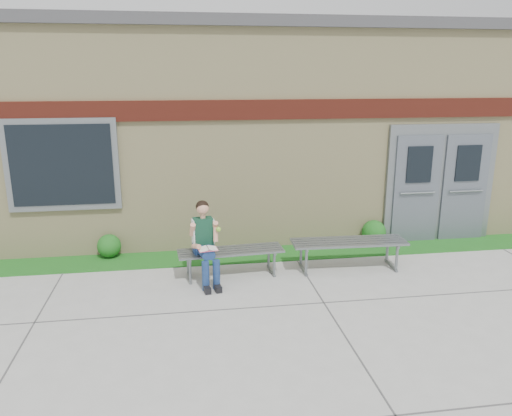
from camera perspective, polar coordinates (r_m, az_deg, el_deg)
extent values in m
plane|color=#9E9E99|center=(6.80, 0.64, -13.17)|extent=(80.00, 80.00, 0.00)
cube|color=#175316|center=(9.15, -1.97, -5.44)|extent=(16.00, 0.80, 0.02)
cube|color=beige|center=(12.01, -3.97, 9.26)|extent=(16.00, 6.00, 4.00)
cube|color=#3F3F42|center=(11.98, -4.16, 19.30)|extent=(16.20, 6.20, 0.20)
cube|color=maroon|center=(8.95, -2.41, 11.13)|extent=(16.00, 0.06, 0.35)
cube|color=slate|center=(9.23, -21.26, 4.60)|extent=(1.90, 0.08, 1.60)
cube|color=black|center=(9.19, -21.31, 4.56)|extent=(1.70, 0.04, 1.40)
cube|color=slate|center=(10.37, 20.26, 2.67)|extent=(2.20, 0.08, 2.30)
cube|color=#545B65|center=(10.12, 17.85, 2.00)|extent=(0.92, 0.06, 2.10)
cube|color=#545B65|center=(10.60, 22.71, 2.12)|extent=(0.92, 0.06, 2.10)
cube|color=slate|center=(8.16, -2.90, -4.91)|extent=(1.74, 0.59, 0.03)
cube|color=slate|center=(8.21, -7.67, -6.65)|extent=(0.07, 0.48, 0.39)
cube|color=slate|center=(8.33, 1.84, -6.18)|extent=(0.07, 0.48, 0.39)
cube|color=slate|center=(8.56, 10.57, -3.81)|extent=(1.95, 0.61, 0.04)
cube|color=slate|center=(8.43, 5.50, -5.80)|extent=(0.07, 0.54, 0.44)
cube|color=slate|center=(8.92, 15.19, -5.10)|extent=(0.07, 0.54, 0.44)
cube|color=navy|center=(8.06, -6.03, -4.56)|extent=(0.35, 0.27, 0.15)
cube|color=#0D321D|center=(7.95, -6.07, -2.63)|extent=(0.32, 0.23, 0.43)
sphere|color=tan|center=(7.83, -6.13, -0.04)|extent=(0.22, 0.22, 0.20)
sphere|color=black|center=(7.85, -6.16, 0.13)|extent=(0.23, 0.23, 0.21)
cylinder|color=navy|center=(7.81, -6.30, -5.06)|extent=(0.20, 0.41, 0.14)
cylinder|color=navy|center=(7.84, -5.08, -4.95)|extent=(0.20, 0.41, 0.14)
cylinder|color=navy|center=(7.72, -5.77, -7.73)|extent=(0.11, 0.11, 0.47)
cylinder|color=navy|center=(7.75, -4.54, -7.60)|extent=(0.11, 0.11, 0.47)
cube|color=black|center=(7.74, -5.64, -9.19)|extent=(0.13, 0.25, 0.09)
cube|color=black|center=(7.77, -4.40, -9.05)|extent=(0.13, 0.25, 0.09)
cylinder|color=tan|center=(7.85, -7.27, -2.47)|extent=(0.11, 0.22, 0.25)
cylinder|color=tan|center=(7.91, -4.73, -2.25)|extent=(0.11, 0.22, 0.25)
cube|color=white|center=(7.69, -5.54, -4.63)|extent=(0.32, 0.25, 0.01)
cube|color=#E15477|center=(7.69, -5.54, -4.71)|extent=(0.32, 0.26, 0.01)
sphere|color=#8ACD36|center=(7.79, -4.32, -2.44)|extent=(0.08, 0.08, 0.08)
sphere|color=#175316|center=(9.35, -16.44, -4.17)|extent=(0.42, 0.42, 0.42)
sphere|color=#175316|center=(9.94, 13.32, -2.68)|extent=(0.46, 0.46, 0.46)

